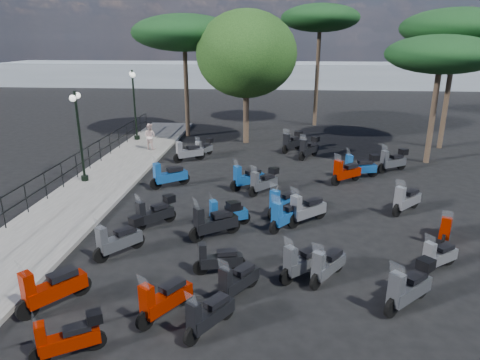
# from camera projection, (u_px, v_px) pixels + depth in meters

# --- Properties ---
(ground) EXTENTS (120.00, 120.00, 0.00)m
(ground) POSITION_uv_depth(u_px,v_px,m) (240.00, 232.00, 14.35)
(ground) COLOR black
(ground) RESTS_ON ground
(sidewalk) EXTENTS (3.00, 30.00, 0.15)m
(sidewalk) POSITION_uv_depth(u_px,v_px,m) (89.00, 194.00, 17.65)
(sidewalk) COLOR #62605D
(sidewalk) RESTS_ON ground
(railing) EXTENTS (0.04, 26.04, 1.10)m
(railing) POSITION_uv_depth(u_px,v_px,m) (53.00, 175.00, 17.30)
(railing) COLOR black
(railing) RESTS_ON sidewalk
(lamp_post_1) EXTENTS (0.48, 1.14, 3.94)m
(lamp_post_1) POSITION_uv_depth(u_px,v_px,m) (79.00, 131.00, 18.33)
(lamp_post_1) COLOR black
(lamp_post_1) RESTS_ON sidewalk
(lamp_post_2) EXTENTS (0.66, 1.17, 4.22)m
(lamp_post_2) POSITION_uv_depth(u_px,v_px,m) (134.00, 101.00, 25.91)
(lamp_post_2) COLOR black
(lamp_post_2) RESTS_ON sidewalk
(pedestrian_far) EXTENTS (0.87, 0.78, 1.48)m
(pedestrian_far) POSITION_uv_depth(u_px,v_px,m) (150.00, 136.00, 24.15)
(pedestrian_far) COLOR beige
(pedestrian_far) RESTS_ON sidewalk
(scooter_1) EXTENTS (1.23, 1.54, 1.48)m
(scooter_1) POSITION_uv_depth(u_px,v_px,m) (52.00, 289.00, 10.21)
(scooter_1) COLOR black
(scooter_1) RESTS_ON ground
(scooter_2) EXTENTS (1.21, 1.45, 1.37)m
(scooter_2) POSITION_uv_depth(u_px,v_px,m) (120.00, 239.00, 12.71)
(scooter_2) COLOR black
(scooter_2) RESTS_ON ground
(scooter_3) EXTENTS (1.27, 1.31, 1.32)m
(scooter_3) POSITION_uv_depth(u_px,v_px,m) (155.00, 213.00, 14.65)
(scooter_3) COLOR black
(scooter_3) RESTS_ON ground
(scooter_4) EXTENTS (1.54, 1.22, 1.48)m
(scooter_4) POSITION_uv_depth(u_px,v_px,m) (169.00, 176.00, 18.49)
(scooter_4) COLOR black
(scooter_4) RESTS_ON ground
(scooter_5) EXTENTS (1.53, 1.11, 1.41)m
(scooter_5) POSITION_uv_depth(u_px,v_px,m) (188.00, 152.00, 22.35)
(scooter_5) COLOR black
(scooter_5) RESTS_ON ground
(scooter_6) EXTENTS (1.35, 0.91, 1.20)m
(scooter_6) POSITION_uv_depth(u_px,v_px,m) (68.00, 338.00, 8.63)
(scooter_6) COLOR black
(scooter_6) RESTS_ON ground
(scooter_7) EXTENTS (1.07, 1.48, 1.37)m
(scooter_7) POSITION_uv_depth(u_px,v_px,m) (164.00, 299.00, 9.86)
(scooter_7) COLOR black
(scooter_7) RESTS_ON ground
(scooter_8) EXTENTS (1.59, 1.22, 1.47)m
(scooter_8) POSITION_uv_depth(u_px,v_px,m) (216.00, 222.00, 13.83)
(scooter_8) COLOR black
(scooter_8) RESTS_ON ground
(scooter_9) EXTENTS (1.52, 0.87, 1.30)m
(scooter_9) POSITION_uv_depth(u_px,v_px,m) (227.00, 215.00, 14.61)
(scooter_9) COLOR black
(scooter_9) RESTS_ON ground
(scooter_10) EXTENTS (1.24, 1.34, 1.33)m
(scooter_10) POSITION_uv_depth(u_px,v_px,m) (264.00, 182.00, 17.76)
(scooter_10) COLOR black
(scooter_10) RESTS_ON ground
(scooter_11) EXTENTS (0.87, 1.38, 1.20)m
(scooter_11) POSITION_uv_depth(u_px,v_px,m) (204.00, 148.00, 23.31)
(scooter_11) COLOR black
(scooter_11) RESTS_ON ground
(scooter_13) EXTENTS (1.00, 1.37, 1.27)m
(scooter_13) POSITION_uv_depth(u_px,v_px,m) (209.00, 315.00, 9.36)
(scooter_13) COLOR black
(scooter_13) RESTS_ON ground
(scooter_14) EXTENTS (1.48, 0.60, 1.19)m
(scooter_14) POSITION_uv_depth(u_px,v_px,m) (218.00, 260.00, 11.73)
(scooter_14) COLOR black
(scooter_14) RESTS_ON ground
(scooter_15) EXTENTS (1.16, 1.42, 1.37)m
(scooter_15) POSITION_uv_depth(u_px,v_px,m) (286.00, 216.00, 14.49)
(scooter_15) COLOR black
(scooter_15) RESTS_ON ground
(scooter_16) EXTENTS (1.52, 1.09, 1.40)m
(scooter_16) POSITION_uv_depth(u_px,v_px,m) (248.00, 178.00, 18.27)
(scooter_16) COLOR black
(scooter_16) RESTS_ON ground
(scooter_17) EXTENTS (1.18, 1.53, 1.41)m
(scooter_17) POSITION_uv_depth(u_px,v_px,m) (309.00, 148.00, 22.98)
(scooter_17) COLOR black
(scooter_17) RESTS_ON ground
(scooter_19) EXTENTS (1.37, 1.18, 1.36)m
(scooter_19) POSITION_uv_depth(u_px,v_px,m) (303.00, 262.00, 11.49)
(scooter_19) COLOR black
(scooter_19) RESTS_ON ground
(scooter_20) EXTENTS (1.07, 1.38, 1.31)m
(scooter_20) POSITION_uv_depth(u_px,v_px,m) (327.00, 266.00, 11.36)
(scooter_20) COLOR black
(scooter_20) RESTS_ON ground
(scooter_21) EXTENTS (1.45, 1.29, 1.46)m
(scooter_21) POSITION_uv_depth(u_px,v_px,m) (307.00, 210.00, 14.88)
(scooter_21) COLOR black
(scooter_21) RESTS_ON ground
(scooter_22) EXTENTS (1.48, 1.24, 1.45)m
(scooter_22) POSITION_uv_depth(u_px,v_px,m) (346.00, 172.00, 18.99)
(scooter_22) COLOR black
(scooter_22) RESTS_ON ground
(scooter_23) EXTENTS (1.78, 0.74, 1.44)m
(scooter_23) POSITION_uv_depth(u_px,v_px,m) (361.00, 167.00, 19.71)
(scooter_23) COLOR black
(scooter_23) RESTS_ON ground
(scooter_25) EXTENTS (1.43, 1.33, 1.42)m
(scooter_25) POSITION_uv_depth(u_px,v_px,m) (409.00, 287.00, 10.23)
(scooter_25) COLOR black
(scooter_25) RESTS_ON ground
(scooter_26) EXTENTS (1.30, 0.98, 1.22)m
(scooter_26) POSITION_uv_depth(u_px,v_px,m) (438.00, 257.00, 11.89)
(scooter_26) COLOR black
(scooter_26) RESTS_ON ground
(scooter_27) EXTENTS (0.79, 1.43, 1.21)m
(scooter_27) POSITION_uv_depth(u_px,v_px,m) (446.00, 228.00, 13.65)
(scooter_27) COLOR black
(scooter_27) RESTS_ON ground
(scooter_28) EXTENTS (1.32, 1.33, 1.41)m
(scooter_28) POSITION_uv_depth(u_px,v_px,m) (406.00, 200.00, 15.82)
(scooter_28) COLOR black
(scooter_28) RESTS_ON ground
(scooter_29) EXTENTS (1.57, 1.07, 1.39)m
(scooter_29) POSITION_uv_depth(u_px,v_px,m) (393.00, 161.00, 20.67)
(scooter_29) COLOR black
(scooter_29) RESTS_ON ground
(scooter_30) EXTENTS (1.00, 1.37, 1.27)m
(scooter_30) POSITION_uv_depth(u_px,v_px,m) (238.00, 281.00, 10.66)
(scooter_30) COLOR black
(scooter_30) RESTS_ON ground
(scooter_31) EXTENTS (1.16, 1.42, 1.37)m
(scooter_31) POSITION_uv_depth(u_px,v_px,m) (283.00, 203.00, 15.62)
(scooter_31) COLOR black
(scooter_31) RESTS_ON ground
(scooter_32) EXTENTS (1.18, 1.53, 1.41)m
(scooter_32) POSITION_uv_depth(u_px,v_px,m) (292.00, 142.00, 24.30)
(scooter_32) COLOR black
(scooter_32) RESTS_ON ground
(broadleaf_tree) EXTENTS (5.90, 5.90, 7.78)m
(broadleaf_tree) POSITION_uv_depth(u_px,v_px,m) (246.00, 54.00, 24.87)
(broadleaf_tree) COLOR #38281E
(broadleaf_tree) RESTS_ON ground
(pine_0) EXTENTS (5.43, 5.43, 8.42)m
(pine_0) POSITION_uv_depth(u_px,v_px,m) (320.00, 18.00, 29.37)
(pine_0) COLOR #38281E
(pine_0) RESTS_ON ground
(pine_1) EXTENTS (6.06, 6.06, 7.75)m
(pine_1) POSITION_uv_depth(u_px,v_px,m) (457.00, 28.00, 23.14)
(pine_1) COLOR #38281E
(pine_1) RESTS_ON ground
(pine_2) EXTENTS (6.44, 6.44, 7.60)m
(pine_2) POSITION_uv_depth(u_px,v_px,m) (184.00, 33.00, 26.29)
(pine_2) COLOR #38281E
(pine_2) RESTS_ON ground
(pine_3) EXTENTS (5.34, 5.34, 6.37)m
(pine_3) POSITION_uv_depth(u_px,v_px,m) (441.00, 55.00, 20.62)
(pine_3) COLOR #38281E
(pine_3) RESTS_ON ground
(distant_hills) EXTENTS (70.00, 8.00, 3.00)m
(distant_hills) POSITION_uv_depth(u_px,v_px,m) (267.00, 75.00, 56.39)
(distant_hills) COLOR gray
(distant_hills) RESTS_ON ground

